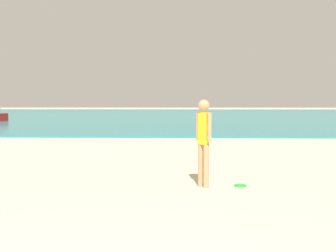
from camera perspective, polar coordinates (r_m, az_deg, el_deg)
water at (r=45.09m, az=1.07°, el=1.88°), size 160.00×60.00×0.06m
person_standing at (r=6.40m, az=5.63°, el=-1.84°), size 0.26×0.29×1.55m
frisbee at (r=6.69m, az=11.32°, el=-9.19°), size 0.22×0.22×0.03m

